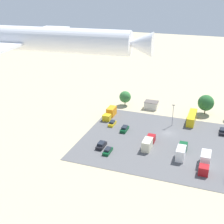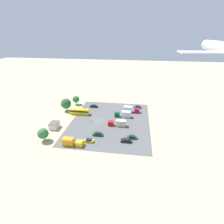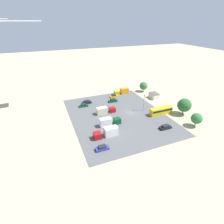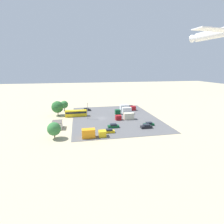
% 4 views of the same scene
% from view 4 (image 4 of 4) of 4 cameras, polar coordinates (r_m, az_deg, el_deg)
% --- Properties ---
extents(ground_plane, '(400.00, 400.00, 0.00)m').
position_cam_4_polar(ground_plane, '(83.22, -3.54, -2.14)').
color(ground_plane, tan).
extents(parking_lot_surface, '(50.05, 39.63, 0.08)m').
position_cam_4_polar(parking_lot_surface, '(84.27, 0.86, -1.88)').
color(parking_lot_surface, '#565659').
rests_on(parking_lot_surface, ground).
extents(shed_building, '(5.16, 3.88, 2.87)m').
position_cam_4_polar(shed_building, '(72.99, -17.46, -4.02)').
color(shed_building, silver).
rests_on(shed_building, ground).
extents(bus, '(2.56, 10.43, 3.05)m').
position_cam_4_polar(bus, '(87.94, -11.66, -0.35)').
color(bus, gold).
rests_on(bus, ground).
extents(parked_car_0, '(1.76, 4.30, 1.41)m').
position_cam_4_polar(parked_car_0, '(74.70, 11.96, -3.86)').
color(parked_car_0, '#0C4723').
rests_on(parked_car_0, ground).
extents(parked_car_1, '(1.71, 4.00, 1.49)m').
position_cam_4_polar(parked_car_1, '(65.10, -0.94, -6.26)').
color(parked_car_1, gold).
rests_on(parked_car_1, ground).
extents(parked_car_2, '(1.89, 4.47, 1.59)m').
position_cam_4_polar(parked_car_2, '(70.46, 0.45, -4.59)').
color(parked_car_2, '#0C4723').
rests_on(parked_car_2, ground).
extents(parked_car_3, '(1.98, 4.48, 1.63)m').
position_cam_4_polar(parked_car_3, '(71.23, 11.14, -4.64)').
color(parked_car_3, black).
rests_on(parked_car_3, ground).
extents(parked_car_4, '(1.87, 4.35, 1.48)m').
position_cam_4_polar(parked_car_4, '(105.42, 6.04, 1.74)').
color(parked_car_4, navy).
rests_on(parked_car_4, ground).
extents(parked_car_5, '(1.94, 4.75, 1.53)m').
position_cam_4_polar(parked_car_5, '(98.52, -8.40, 0.78)').
color(parked_car_5, black).
rests_on(parked_car_5, ground).
extents(parked_truck_0, '(2.37, 8.60, 3.05)m').
position_cam_4_polar(parked_truck_0, '(81.29, 4.53, -1.48)').
color(parked_truck_0, maroon).
rests_on(parked_truck_0, ground).
extents(parked_truck_1, '(2.58, 8.32, 3.07)m').
position_cam_4_polar(parked_truck_1, '(61.16, -6.40, -6.96)').
color(parked_truck_1, gold).
rests_on(parked_truck_1, ground).
extents(parked_truck_2, '(2.52, 8.79, 3.35)m').
position_cam_4_polar(parked_truck_2, '(98.17, 4.86, 1.38)').
color(parked_truck_2, maroon).
rests_on(parked_truck_2, ground).
extents(parked_truck_3, '(2.30, 8.52, 3.32)m').
position_cam_4_polar(parked_truck_3, '(91.05, 4.01, 0.35)').
color(parked_truck_3, '#0C4723').
rests_on(parked_truck_3, ground).
extents(tree_near_shed, '(4.27, 4.27, 5.64)m').
position_cam_4_polar(tree_near_shed, '(100.94, -15.33, 2.36)').
color(tree_near_shed, brown).
rests_on(tree_near_shed, ground).
extents(tree_apron_mid, '(4.57, 4.57, 5.78)m').
position_cam_4_polar(tree_apron_mid, '(62.37, -18.41, -5.25)').
color(tree_apron_mid, brown).
rests_on(tree_apron_mid, ground).
extents(tree_apron_far, '(5.89, 5.89, 7.32)m').
position_cam_4_polar(tree_apron_far, '(91.55, -17.38, 1.58)').
color(tree_apron_far, brown).
rests_on(tree_apron_far, ground).
extents(light_pole_lot_centre, '(0.90, 0.28, 7.60)m').
position_cam_4_polar(light_pole_lot_centre, '(81.71, -7.98, 0.55)').
color(light_pole_lot_centre, gray).
rests_on(light_pole_lot_centre, ground).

